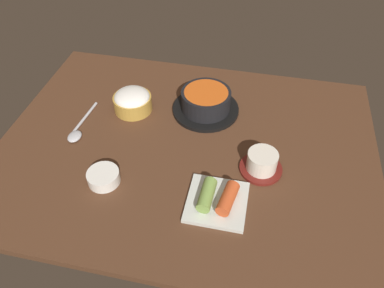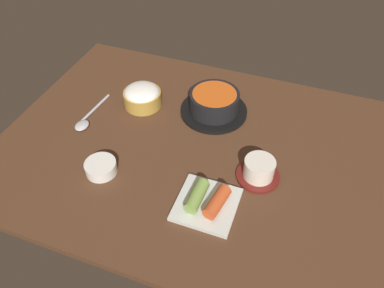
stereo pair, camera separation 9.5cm
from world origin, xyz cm
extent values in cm
cube|color=#4C2D1C|center=(0.00, 0.00, 1.00)|extent=(100.00, 76.00, 2.00)
cylinder|color=black|center=(2.37, 15.40, 2.55)|extent=(19.44, 19.44, 1.09)
cylinder|color=black|center=(2.37, 15.40, 5.94)|extent=(14.29, 14.29, 5.70)
cylinder|color=#D15619|center=(2.37, 15.40, 8.49)|extent=(12.58, 12.58, 0.60)
cylinder|color=#B78C38|center=(-18.60, 11.57, 4.27)|extent=(11.12, 11.12, 4.54)
ellipsoid|color=white|center=(-18.60, 11.57, 6.54)|extent=(10.23, 10.23, 3.89)
cylinder|color=maroon|center=(20.10, -4.36, 2.40)|extent=(10.73, 10.73, 0.80)
cylinder|color=silver|center=(20.10, -4.36, 5.20)|extent=(7.51, 7.51, 4.79)
cylinder|color=#C6D18C|center=(20.10, -4.36, 7.29)|extent=(6.39, 6.39, 0.40)
cube|color=silver|center=(11.04, -16.86, 2.50)|extent=(13.78, 13.78, 1.00)
cylinder|color=#7A9E47|center=(8.63, -16.86, 4.60)|extent=(3.57, 8.40, 3.21)
cylinder|color=#C64C23|center=(13.45, -16.86, 4.60)|extent=(4.63, 8.71, 3.21)
cylinder|color=white|center=(-16.84, -16.06, 3.52)|extent=(7.83, 7.83, 3.03)
cylinder|color=#386B2D|center=(-16.84, -16.06, 4.73)|extent=(6.42, 6.42, 0.50)
cylinder|color=#B7B7BC|center=(-30.99, 3.95, 2.40)|extent=(2.20, 15.10, 0.80)
ellipsoid|color=#B7B7BC|center=(-30.29, -3.57, 2.72)|extent=(3.60, 4.68, 1.26)
camera|label=1|loc=(16.11, -67.94, 72.54)|focal=34.76mm
camera|label=2|loc=(25.27, -65.30, 72.54)|focal=34.76mm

